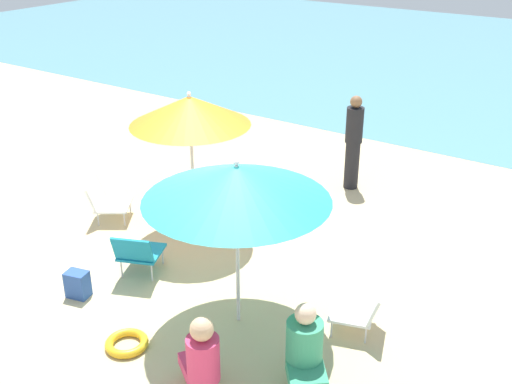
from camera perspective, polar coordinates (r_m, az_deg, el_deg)
name	(u,v)px	position (r m, az deg, el deg)	size (l,w,h in m)	color
ground_plane	(201,284)	(7.55, -5.04, -8.44)	(40.00, 40.00, 0.00)	#CCB789
sea_water	(501,63)	(19.51, 21.62, 10.97)	(40.00, 16.00, 0.01)	#5693A3
umbrella_orange	(190,111)	(8.09, -6.11, 7.45)	(1.59, 1.59, 1.99)	silver
umbrella_teal	(237,183)	(6.12, -1.80, 0.82)	(1.92, 1.92, 1.89)	silver
beach_chair_a	(362,308)	(6.72, 9.70, -10.43)	(0.65, 0.63, 0.56)	white
beach_chair_b	(106,200)	(9.13, -13.62, -0.74)	(0.75, 0.75, 0.57)	white
beach_chair_c	(138,252)	(7.65, -10.80, -5.42)	(0.67, 0.73, 0.62)	teal
person_a	(202,356)	(5.83, -5.03, -14.80)	(0.54, 0.48, 0.87)	#DB3866
person_b	(353,142)	(9.83, 8.94, 4.56)	(0.27, 0.27, 1.52)	black
person_c	(305,348)	(5.92, 4.53, -14.10)	(0.54, 0.56, 0.87)	#389970
swim_ring	(127,343)	(6.70, -11.79, -13.45)	(0.45, 0.45, 0.09)	yellow
beach_bag	(78,284)	(7.52, -16.08, -8.15)	(0.25, 0.18, 0.32)	#2D519E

